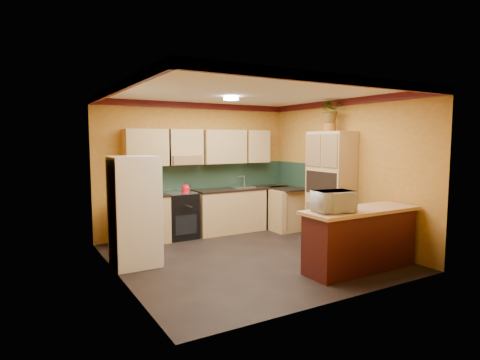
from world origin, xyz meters
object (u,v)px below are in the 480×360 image
Objects in this scene: fridge at (134,211)px; pantry at (330,187)px; stove at (180,215)px; base_cabinets_back at (209,213)px; microwave at (333,201)px; breakfast_bar at (360,241)px.

pantry is at bearing -7.23° from fridge.
stove is at bearing 45.24° from fridge.
base_cabinets_back is 2.15× the size of fridge.
microwave is (2.30, -1.92, 0.23)m from fridge.
fridge is 3.09× the size of microwave.
base_cabinets_back is 2.51m from pantry.
pantry reaches higher than stove.
breakfast_bar is 3.28× the size of microwave.
pantry is 1.96m from microwave.
base_cabinets_back is 3.28m from microwave.
pantry is at bearing -45.18° from base_cabinets_back.
base_cabinets_back is 4.01× the size of stove.
pantry is 1.17× the size of breakfast_bar.
pantry is (3.60, -0.46, 0.20)m from fridge.
base_cabinets_back is at bearing 0.00° from stove.
breakfast_bar is at bearing -73.11° from base_cabinets_back.
pantry is 3.82× the size of microwave.
breakfast_bar is at bearing -117.12° from pantry.
stove is 1.66× the size of microwave.
stove is 3.56m from breakfast_bar.
fridge is at bearing -146.03° from base_cabinets_back.
pantry is 1.75m from breakfast_bar.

